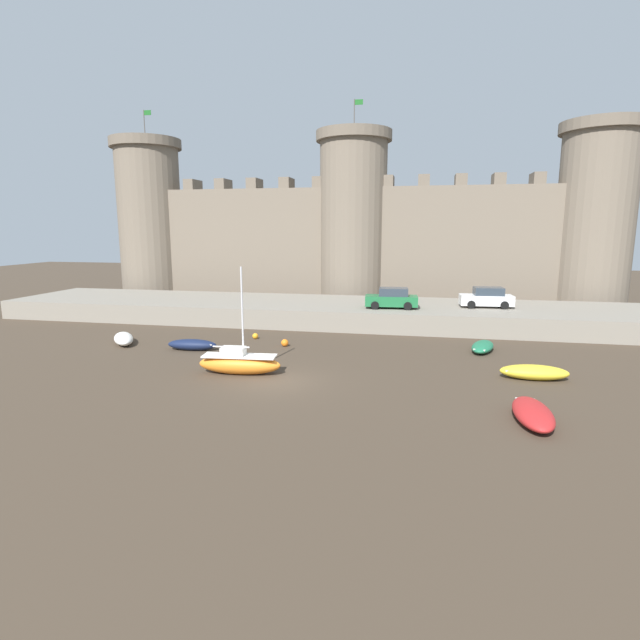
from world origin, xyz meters
The scene contains 13 objects.
ground_plane centered at (0.00, 0.00, 0.00)m, with size 160.00×160.00×0.00m, color #423528.
quay_road centered at (0.00, 17.73, 0.79)m, with size 57.87×10.00×1.58m, color gray.
castle centered at (0.00, 28.02, 7.76)m, with size 53.47×7.60×20.42m.
sailboat_foreground_right centered at (-2.44, 0.94, 0.62)m, with size 4.63×1.67×5.87m.
rowboat_midflat_left centered at (11.84, -3.19, 0.38)m, with size 1.54×3.81×0.73m.
rowboat_near_channel_right centered at (-12.85, 6.18, 0.38)m, with size 2.98×3.47×0.73m.
rowboat_foreground_left centered at (-7.38, 5.42, 0.38)m, with size 3.33×1.25×0.73m.
rowboat_midflat_right centered at (13.15, 3.10, 0.40)m, with size 3.50×1.36×0.77m.
rowboat_foreground_centre centered at (11.19, 8.94, 0.32)m, with size 2.08×3.53×0.61m.
mooring_buoy_off_centre centered at (-1.74, 7.65, 0.25)m, with size 0.50×0.50×0.50m, color orange.
mooring_buoy_near_channel centered at (-4.45, 9.48, 0.21)m, with size 0.42×0.42×0.42m, color orange.
car_quay_centre_west centered at (4.89, 15.68, 2.36)m, with size 4.21×2.10×1.62m.
car_quay_centre_east centered at (12.34, 17.62, 2.36)m, with size 4.21×2.10×1.62m.
Camera 1 is at (7.16, -23.98, 7.86)m, focal length 28.00 mm.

